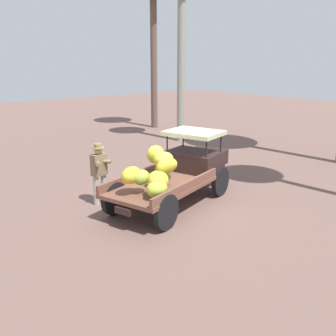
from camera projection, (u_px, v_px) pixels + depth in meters
ground_plane at (173, 202)px, 10.54m from camera, size 60.00×60.00×0.00m
truck at (178, 170)px, 10.34m from camera, size 4.66×2.71×1.87m
farmer at (99, 170)px, 10.16m from camera, size 0.52×0.48×1.70m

